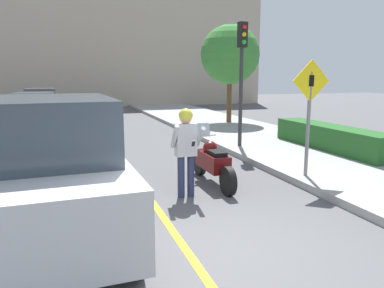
{
  "coord_description": "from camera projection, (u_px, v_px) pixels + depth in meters",
  "views": [
    {
      "loc": [
        -2.04,
        -4.25,
        2.36
      ],
      "look_at": [
        0.52,
        3.41,
        0.89
      ],
      "focal_mm": 35.0,
      "sensor_mm": 36.0,
      "label": 1
    }
  ],
  "objects": [
    {
      "name": "street_tree",
      "position": [
        230.0,
        55.0,
        17.79
      ],
      "size": [
        2.81,
        2.81,
        4.62
      ],
      "color": "brown",
      "rests_on": "sidewalk_curb"
    },
    {
      "name": "suv_nearby",
      "position": [
        51.0,
        170.0,
        5.31
      ],
      "size": [
        2.08,
        4.52,
        2.08
      ],
      "color": "black",
      "rests_on": "ground"
    },
    {
      "name": "ground_plane",
      "position": [
        236.0,
        254.0,
        5.03
      ],
      "size": [
        80.0,
        80.0,
        0.0
      ],
      "primitive_type": "plane",
      "color": "#4C4C4F"
    },
    {
      "name": "motorcycle",
      "position": [
        212.0,
        162.0,
        8.23
      ],
      "size": [
        0.62,
        2.28,
        1.28
      ],
      "color": "black",
      "rests_on": "ground"
    },
    {
      "name": "parked_car_red",
      "position": [
        42.0,
        103.0,
        21.67
      ],
      "size": [
        1.88,
        4.2,
        1.68
      ],
      "color": "black",
      "rests_on": "ground"
    },
    {
      "name": "building_backdrop",
      "position": [
        92.0,
        45.0,
        28.45
      ],
      "size": [
        28.0,
        1.2,
        9.39
      ],
      "color": "#B2A38E",
      "rests_on": "ground"
    },
    {
      "name": "person_biker",
      "position": [
        186.0,
        143.0,
        7.25
      ],
      "size": [
        0.59,
        0.48,
        1.76
      ],
      "color": "#282D4C",
      "rests_on": "ground"
    },
    {
      "name": "crossing_sign",
      "position": [
        309.0,
        107.0,
        8.17
      ],
      "size": [
        0.91,
        0.08,
        2.56
      ],
      "color": "slate",
      "rests_on": "sidewalk_curb"
    },
    {
      "name": "road_center_line",
      "position": [
        125.0,
        162.0,
        10.44
      ],
      "size": [
        0.12,
        36.0,
        0.01
      ],
      "color": "yellow",
      "rests_on": "ground"
    },
    {
      "name": "traffic_light",
      "position": [
        242.0,
        61.0,
        11.57
      ],
      "size": [
        0.26,
        0.3,
        3.83
      ],
      "color": "#2D2D30",
      "rests_on": "sidewalk_curb"
    },
    {
      "name": "sidewalk_curb",
      "position": [
        333.0,
        161.0,
        10.24
      ],
      "size": [
        4.4,
        44.0,
        0.16
      ],
      "color": "gray",
      "rests_on": "ground"
    },
    {
      "name": "parked_car_silver",
      "position": [
        35.0,
        112.0,
        16.16
      ],
      "size": [
        1.88,
        4.2,
        1.68
      ],
      "color": "black",
      "rests_on": "ground"
    },
    {
      "name": "hedge_row",
      "position": [
        331.0,
        137.0,
        11.49
      ],
      "size": [
        0.9,
        4.65,
        0.71
      ],
      "color": "#235623",
      "rests_on": "sidewalk_curb"
    }
  ]
}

